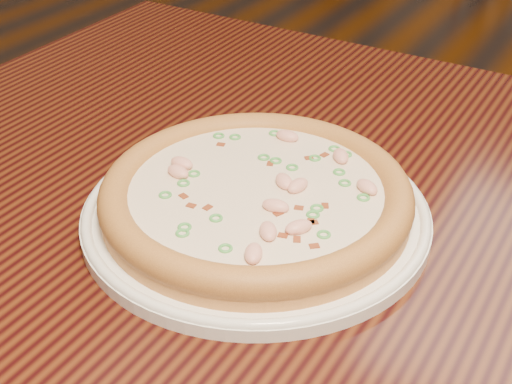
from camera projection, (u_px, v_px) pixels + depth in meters
The scene contains 3 objects.
hero_table at pixel (388, 313), 0.69m from camera, with size 1.20×0.80×0.75m.
plate at pixel (256, 212), 0.65m from camera, with size 0.32×0.32×0.02m.
pizza at pixel (256, 195), 0.64m from camera, with size 0.28×0.28×0.03m.
Camera 1 is at (-0.14, -0.79, 1.13)m, focal length 50.00 mm.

